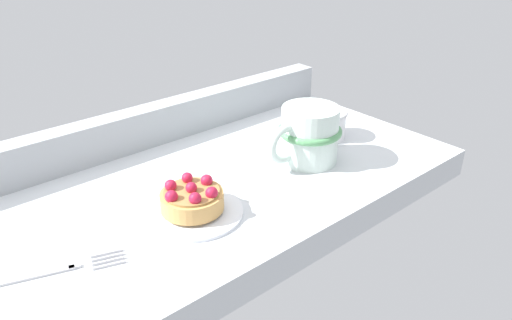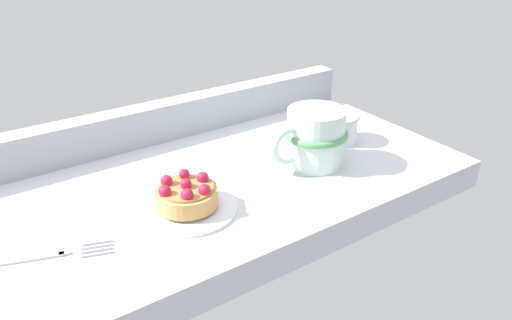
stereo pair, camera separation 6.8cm
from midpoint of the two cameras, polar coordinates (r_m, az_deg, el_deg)
ground_plane at (r=72.61cm, az=-7.40°, el=-3.77°), size 71.96×37.01×4.37cm
window_rail_back at (r=83.36cm, az=-14.05°, el=3.90°), size 70.52×3.70×6.17cm
dessert_plate at (r=64.15cm, az=-10.27°, el=-5.84°), size 12.81×12.81×0.83cm
raspberry_tart at (r=63.13cm, az=-10.42°, el=-4.40°), size 7.97×7.97×3.72cm
coffee_mug at (r=74.18cm, az=3.40°, el=2.85°), size 12.92×9.64×8.61cm
dessert_fork at (r=59.59cm, az=-26.41°, el=-11.63°), size 17.19×7.17×0.60cm
sugar_bowl at (r=83.26cm, az=5.82°, el=4.15°), size 6.63×6.63×4.72cm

